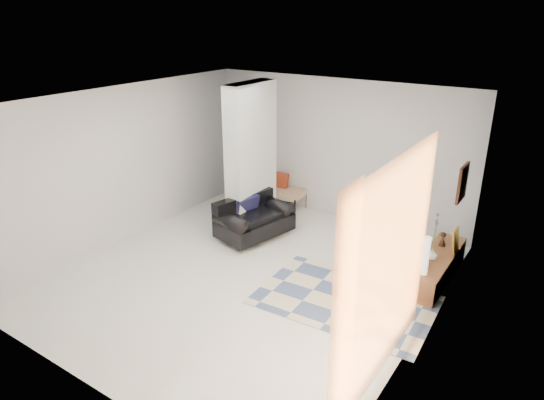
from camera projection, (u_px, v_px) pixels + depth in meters
The scene contains 17 objects.
floor at pixel (249, 275), 7.82m from camera, with size 6.00×6.00×0.00m, color silver.
ceiling at pixel (246, 101), 6.79m from camera, with size 6.00×6.00×0.00m, color white.
wall_back at pixel (337, 150), 9.63m from camera, with size 6.00×6.00×0.00m, color silver.
wall_front at pixel (75, 280), 4.98m from camera, with size 6.00×6.00×0.00m, color silver.
wall_left at pixel (125, 164), 8.73m from camera, with size 6.00×6.00×0.00m, color silver.
wall_right at pixel (430, 239), 5.88m from camera, with size 6.00×6.00×0.00m, color silver.
partition_column at pixel (251, 158), 9.11m from camera, with size 0.35×1.20×2.80m, color silver.
hallway_door at pixel (251, 153), 10.82m from camera, with size 0.85×0.06×2.04m, color silver.
curtain at pixel (389, 273), 5.02m from camera, with size 2.55×2.55×0.00m, color #FF9343.
wall_art at pixel (463, 183), 7.03m from camera, with size 0.04×0.45×0.55m, color #391A0F.
media_console at pixel (436, 267), 7.67m from camera, with size 0.45×1.80×0.80m.
loveseat at pixel (253, 219), 9.04m from camera, with size 1.09×1.54×0.76m.
daybed at pixel (267, 188), 10.44m from camera, with size 1.65×0.87×0.77m.
area_rug at pixel (345, 300), 7.14m from camera, with size 2.52×1.68×0.01m, color beige.
cylinder_lamp at pixel (425, 256), 6.97m from camera, with size 0.11×0.11×0.59m, color white.
bronze_figurine at pixel (443, 239), 7.88m from camera, with size 0.12×0.12×0.24m, color black, non-canonical shape.
vase at pixel (432, 254), 7.46m from camera, with size 0.17×0.17×0.18m, color silver.
Camera 1 is at (4.10, -5.48, 3.99)m, focal length 32.00 mm.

